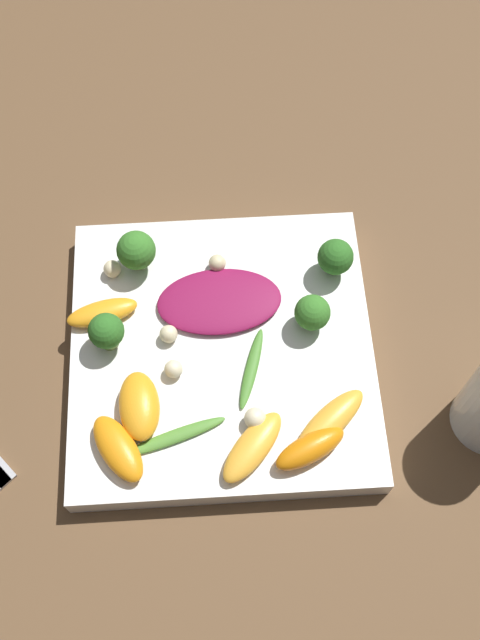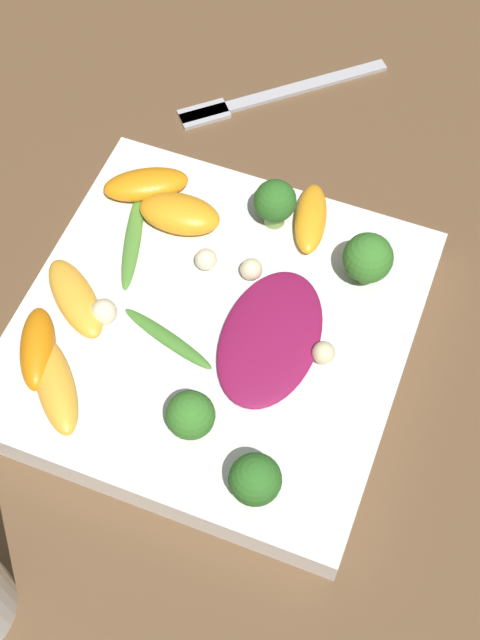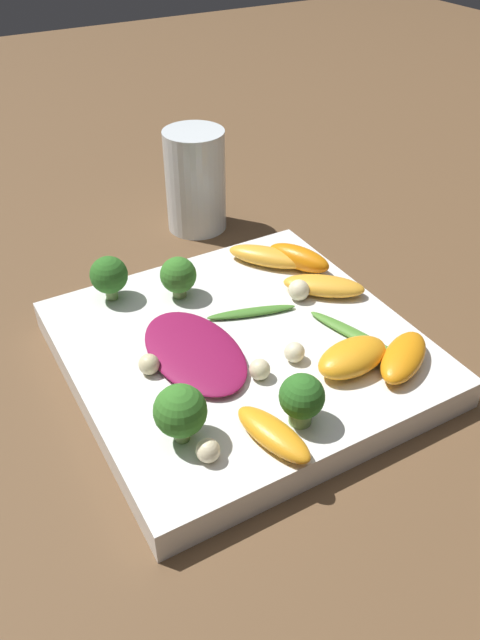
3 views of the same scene
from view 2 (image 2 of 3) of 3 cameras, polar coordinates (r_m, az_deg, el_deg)
ground_plane at (r=0.62m, az=-1.61°, el=-1.35°), size 2.40×2.40×0.00m
plate at (r=0.61m, az=-1.64°, el=-0.76°), size 0.26×0.26×0.03m
fork at (r=0.76m, az=1.37°, el=14.09°), size 0.15×0.13×0.01m
radicchio_leaf_0 at (r=0.59m, az=1.92°, el=-1.22°), size 0.07×0.11×0.01m
orange_segment_0 at (r=0.59m, az=-12.84°, el=-1.79°), size 0.05×0.07×0.02m
orange_segment_1 at (r=0.64m, az=-3.89°, el=6.80°), size 0.06×0.04×0.02m
orange_segment_2 at (r=0.58m, az=-11.74°, el=-4.11°), size 0.07×0.07×0.02m
orange_segment_3 at (r=0.61m, az=-10.50°, el=1.39°), size 0.07×0.07×0.02m
orange_segment_4 at (r=0.64m, az=4.55°, el=6.51°), size 0.04×0.07×0.01m
orange_segment_5 at (r=0.66m, az=-6.04°, el=8.62°), size 0.07×0.06×0.02m
broccoli_floret_0 at (r=0.53m, az=0.98°, el=-10.19°), size 0.03×0.03×0.04m
broccoli_floret_1 at (r=0.63m, az=2.26°, el=7.53°), size 0.03×0.03×0.04m
broccoli_floret_2 at (r=0.61m, az=8.18°, el=3.92°), size 0.03×0.03×0.04m
broccoli_floret_3 at (r=0.55m, az=-3.19°, el=-6.14°), size 0.03×0.03×0.04m
arugula_sprig_0 at (r=0.59m, az=-4.65°, el=-1.18°), size 0.07×0.03×0.01m
arugula_sprig_1 at (r=0.64m, az=-6.88°, el=5.13°), size 0.04×0.09×0.01m
macadamia_nut_0 at (r=0.58m, az=5.35°, el=-2.15°), size 0.02×0.02×0.02m
macadamia_nut_1 at (r=0.62m, az=-2.20°, el=3.90°), size 0.02×0.02×0.02m
macadamia_nut_2 at (r=0.63m, az=8.00°, el=4.85°), size 0.02×0.02×0.02m
macadamia_nut_3 at (r=0.60m, az=-8.72°, el=0.52°), size 0.02×0.02×0.02m
macadamia_nut_4 at (r=0.62m, az=0.73°, el=3.26°), size 0.02×0.02×0.02m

